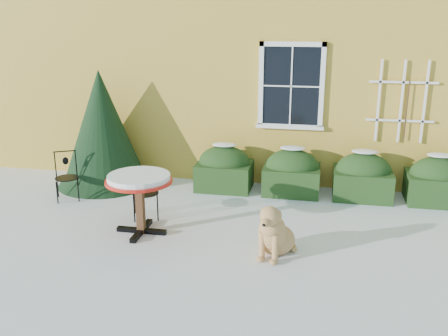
% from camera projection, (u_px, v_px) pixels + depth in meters
% --- Properties ---
extents(ground, '(80.00, 80.00, 0.00)m').
position_uv_depth(ground, '(211.00, 246.00, 7.33)').
color(ground, white).
rests_on(ground, ground).
extents(house, '(12.40, 8.40, 6.40)m').
position_uv_depth(house, '(269.00, 17.00, 12.95)').
color(house, gold).
rests_on(house, ground).
extents(hedge_row, '(4.95, 0.80, 0.91)m').
position_uv_depth(hedge_row, '(327.00, 175.00, 9.29)').
color(hedge_row, black).
rests_on(hedge_row, ground).
extents(evergreen_shrub, '(1.88, 1.88, 2.27)m').
position_uv_depth(evergreen_shrub, '(103.00, 139.00, 9.81)').
color(evergreen_shrub, black).
rests_on(evergreen_shrub, ground).
extents(bistro_table, '(1.02, 1.02, 0.95)m').
position_uv_depth(bistro_table, '(139.00, 185.00, 7.55)').
color(bistro_table, black).
rests_on(bistro_table, ground).
extents(patio_chair_near, '(0.52, 0.51, 0.91)m').
position_uv_depth(patio_chair_near, '(145.00, 192.00, 8.22)').
color(patio_chair_near, black).
rests_on(patio_chair_near, ground).
extents(patio_chair_far, '(0.52, 0.52, 0.88)m').
position_uv_depth(patio_chair_far, '(67.00, 176.00, 9.11)').
color(patio_chair_far, black).
rests_on(patio_chair_far, ground).
extents(dog, '(0.64, 0.87, 0.82)m').
position_uv_depth(dog, '(274.00, 234.00, 6.94)').
color(dog, tan).
rests_on(dog, ground).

